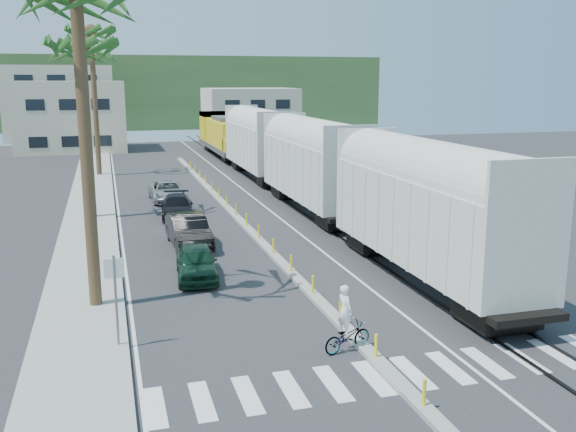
# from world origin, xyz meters

# --- Properties ---
(ground) EXTENTS (140.00, 140.00, 0.00)m
(ground) POSITION_xyz_m (0.00, 0.00, 0.00)
(ground) COLOR #28282B
(ground) RESTS_ON ground
(sidewalk) EXTENTS (3.00, 90.00, 0.15)m
(sidewalk) POSITION_xyz_m (-8.50, 25.00, 0.07)
(sidewalk) COLOR gray
(sidewalk) RESTS_ON ground
(rails) EXTENTS (1.56, 100.00, 0.06)m
(rails) POSITION_xyz_m (5.00, 28.00, 0.03)
(rails) COLOR black
(rails) RESTS_ON ground
(median) EXTENTS (0.45, 60.00, 0.85)m
(median) POSITION_xyz_m (0.00, 19.96, 0.09)
(median) COLOR gray
(median) RESTS_ON ground
(crosswalk) EXTENTS (14.00, 2.20, 0.01)m
(crosswalk) POSITION_xyz_m (0.00, -2.00, 0.01)
(crosswalk) COLOR silver
(crosswalk) RESTS_ON ground
(lane_markings) EXTENTS (9.42, 90.00, 0.01)m
(lane_markings) POSITION_xyz_m (-2.15, 25.00, 0.00)
(lane_markings) COLOR silver
(lane_markings) RESTS_ON ground
(freight_train) EXTENTS (3.00, 60.94, 5.85)m
(freight_train) POSITION_xyz_m (5.00, 26.22, 2.91)
(freight_train) COLOR beige
(freight_train) RESTS_ON ground
(palm_trees) EXTENTS (3.50, 37.20, 13.75)m
(palm_trees) POSITION_xyz_m (-8.10, 22.70, 10.81)
(palm_trees) COLOR brown
(palm_trees) RESTS_ON ground
(street_sign) EXTENTS (0.60, 0.08, 3.00)m
(street_sign) POSITION_xyz_m (-7.30, 2.00, 1.97)
(street_sign) COLOR slate
(street_sign) RESTS_ON ground
(buildings) EXTENTS (38.00, 27.00, 10.00)m
(buildings) POSITION_xyz_m (-6.41, 71.66, 4.36)
(buildings) COLOR #B9AF93
(buildings) RESTS_ON ground
(hillside) EXTENTS (80.00, 20.00, 12.00)m
(hillside) POSITION_xyz_m (0.00, 100.00, 6.00)
(hillside) COLOR #385628
(hillside) RESTS_ON ground
(car_lead) EXTENTS (2.33, 4.38, 1.40)m
(car_lead) POSITION_xyz_m (-3.97, 8.56, 0.70)
(car_lead) COLOR #10311E
(car_lead) RESTS_ON ground
(car_second) EXTENTS (2.15, 5.07, 1.62)m
(car_second) POSITION_xyz_m (-3.61, 13.92, 0.81)
(car_second) COLOR black
(car_second) RESTS_ON ground
(car_third) EXTENTS (2.69, 4.92, 1.33)m
(car_third) POSITION_xyz_m (-3.40, 21.00, 0.66)
(car_third) COLOR black
(car_third) RESTS_ON ground
(car_rear) EXTENTS (2.50, 4.99, 1.36)m
(car_rear) POSITION_xyz_m (-3.46, 26.53, 0.68)
(car_rear) COLOR #A8ABAD
(car_rear) RESTS_ON ground
(cyclist) EXTENTS (1.62, 2.07, 2.12)m
(cyclist) POSITION_xyz_m (-0.56, -0.04, 0.66)
(cyclist) COLOR #9EA0A5
(cyclist) RESTS_ON ground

